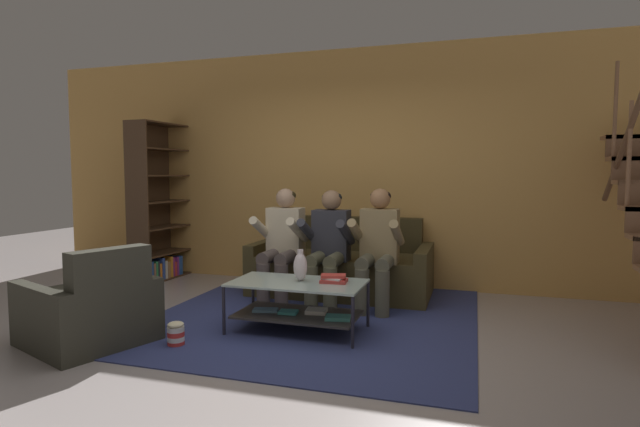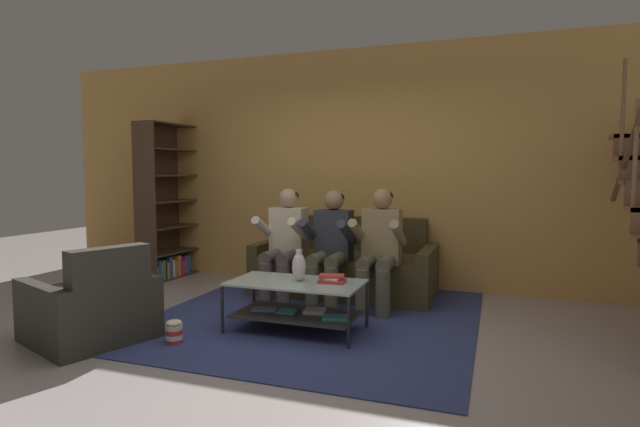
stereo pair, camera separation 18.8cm
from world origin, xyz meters
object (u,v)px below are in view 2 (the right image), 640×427
vase (299,266)px  armchair (92,308)px  person_seated_left (285,240)px  bookshelf (167,216)px  couch (346,268)px  person_seated_middle (330,243)px  popcorn_tub (174,332)px  person_seated_right (379,244)px  coffee_table (297,299)px  book_stack (332,279)px

vase → armchair: 1.75m
person_seated_left → bookshelf: bearing=161.3°
person_seated_left → armchair: person_seated_left is taller
couch → armchair: bearing=-123.6°
person_seated_middle → vase: person_seated_middle is taller
bookshelf → popcorn_tub: (1.71, -2.24, -0.71)m
couch → bookshelf: (-2.53, 0.12, 0.52)m
person_seated_right → coffee_table: (-0.52, -0.93, -0.39)m
couch → armchair: 2.73m
book_stack → person_seated_left: bearing=133.8°
person_seated_left → person_seated_middle: (0.52, -0.00, -0.01)m
couch → person_seated_left: person_seated_left is taller
person_seated_left → vase: size_ratio=4.42×
person_seated_middle → bookshelf: (-2.53, 0.68, 0.15)m
couch → book_stack: size_ratio=8.26×
couch → person_seated_left: 0.85m
bookshelf → popcorn_tub: size_ratio=10.33×
person_seated_right → bookshelf: size_ratio=0.60×
person_seated_right → vase: size_ratio=4.46×
couch → vase: size_ratio=7.28×
coffee_table → book_stack: (0.29, 0.07, 0.18)m
couch → popcorn_tub: bearing=-111.1°
person_seated_right → bookshelf: bookshelf is taller
popcorn_tub → armchair: bearing=-167.3°
book_stack → bookshelf: bearing=151.5°
armchair → person_seated_left: bearing=60.0°
coffee_table → armchair: armchair is taller
person_seated_right → popcorn_tub: 2.13m
armchair → person_seated_right: bearing=40.2°
person_seated_right → armchair: bearing=-139.8°
vase → armchair: (-1.51, -0.83, -0.30)m
person_seated_middle → coffee_table: bearing=-89.7°
person_seated_right → coffee_table: 1.13m
person_seated_right → popcorn_tub: (-1.34, -1.56, -0.58)m
vase → bookshelf: size_ratio=0.14×
coffee_table → bookshelf: 3.05m
person_seated_right → vase: (-0.51, -0.89, -0.10)m
person_seated_right → book_stack: size_ratio=5.05×
person_seated_right → coffee_table: bearing=-119.0°
coffee_table → popcorn_tub: 1.05m
couch → person_seated_left: bearing=-132.9°
couch → bookshelf: size_ratio=0.99×
book_stack → popcorn_tub: bearing=-147.8°
armchair → popcorn_tub: size_ratio=5.65×
book_stack → person_seated_middle: bearing=109.3°
couch → person_seated_middle: 0.67m
person_seated_middle → bookshelf: size_ratio=0.59×
bookshelf → coffee_table: bearing=-32.4°
person_seated_middle → vase: size_ratio=4.38×
person_seated_middle → popcorn_tub: bearing=-117.7°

